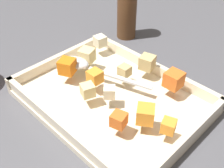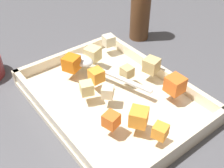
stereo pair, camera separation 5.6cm
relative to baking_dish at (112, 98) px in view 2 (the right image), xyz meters
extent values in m
plane|color=#4C4C51|center=(-0.02, 0.00, -0.01)|extent=(4.00, 4.00, 0.00)
cube|color=beige|center=(0.00, 0.00, 0.00)|extent=(0.37, 0.28, 0.01)
cube|color=beige|center=(0.00, -0.13, 0.02)|extent=(0.37, 0.01, 0.03)
cube|color=beige|center=(0.00, 0.13, 0.02)|extent=(0.37, 0.01, 0.03)
cube|color=beige|center=(-0.18, 0.00, 0.02)|extent=(0.01, 0.28, 0.03)
cube|color=beige|center=(0.18, 0.00, 0.02)|extent=(0.01, 0.28, 0.03)
cube|color=orange|center=(0.15, -0.01, 0.04)|extent=(0.03, 0.03, 0.02)
cube|color=orange|center=(-0.11, -0.03, 0.05)|extent=(0.04, 0.04, 0.03)
cube|color=orange|center=(0.09, 0.09, 0.05)|extent=(0.03, 0.03, 0.03)
cube|color=orange|center=(0.11, -0.02, 0.04)|extent=(0.04, 0.04, 0.03)
cube|color=orange|center=(0.08, -0.06, 0.04)|extent=(0.03, 0.03, 0.03)
cube|color=orange|center=(-0.04, -0.01, 0.04)|extent=(0.03, 0.03, 0.03)
cube|color=tan|center=(0.01, 0.11, 0.04)|extent=(0.04, 0.04, 0.03)
cube|color=tan|center=(-0.01, 0.05, 0.04)|extent=(0.02, 0.02, 0.02)
cube|color=#E0CC89|center=(-0.11, 0.03, 0.04)|extent=(0.04, 0.04, 0.03)
cube|color=beige|center=(-0.14, 0.10, 0.04)|extent=(0.03, 0.03, 0.03)
cube|color=#E0CC89|center=(-0.02, -0.05, 0.04)|extent=(0.03, 0.03, 0.03)
cube|color=beige|center=(0.02, -0.02, 0.04)|extent=(0.03, 0.03, 0.02)
ellipsoid|color=silver|center=(-0.11, 0.00, 0.04)|extent=(0.07, 0.06, 0.02)
cube|color=silver|center=(-0.01, 0.03, 0.03)|extent=(0.15, 0.05, 0.01)
cylinder|color=brown|center=(-0.18, 0.24, 0.09)|extent=(0.06, 0.06, 0.19)
camera|label=1|loc=(0.31, -0.31, 0.39)|focal=43.82mm
camera|label=2|loc=(0.34, -0.27, 0.39)|focal=43.82mm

